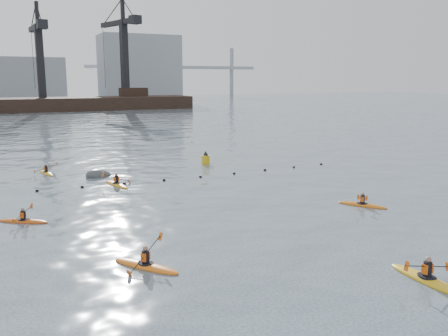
{
  "coord_description": "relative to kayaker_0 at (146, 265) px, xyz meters",
  "views": [
    {
      "loc": [
        -10.02,
        -11.45,
        7.65
      ],
      "look_at": [
        1.0,
        11.68,
        2.8
      ],
      "focal_mm": 38.0,
      "sensor_mm": 36.0,
      "label": 1
    }
  ],
  "objects": [
    {
      "name": "nav_buoy",
      "position": [
        11.72,
        20.98,
        0.31
      ],
      "size": [
        0.74,
        0.74,
        1.35
      ],
      "color": "#B88C12",
      "rests_on": "ground"
    },
    {
      "name": "float_line",
      "position": [
        4.51,
        15.99,
        -0.07
      ],
      "size": [
        33.24,
        0.73,
        0.24
      ],
      "color": "black",
      "rests_on": "ground"
    },
    {
      "name": "skyline",
      "position": [
        7.24,
        143.73,
        9.15
      ],
      "size": [
        141.0,
        28.0,
        22.0
      ],
      "color": "gray",
      "rests_on": "ground"
    },
    {
      "name": "kayaker_2",
      "position": [
        -4.21,
        8.92,
        -0.01
      ],
      "size": [
        2.69,
        2.03,
        0.92
      ],
      "rotation": [
        0.0,
        0.0,
        0.99
      ],
      "color": "#BF4A12",
      "rests_on": "ground"
    },
    {
      "name": "kayaker_0",
      "position": [
        0.0,
        0.0,
        0.0
      ],
      "size": [
        2.43,
        3.04,
        1.31
      ],
      "rotation": [
        0.0,
        0.0,
        0.62
      ],
      "color": "orange",
      "rests_on": "ground"
    },
    {
      "name": "mooring_buoy",
      "position": [
        1.88,
        19.61,
        -0.1
      ],
      "size": [
        2.75,
        2.07,
        1.58
      ],
      "primitive_type": "ellipsoid",
      "rotation": [
        0.0,
        0.21,
        0.33
      ],
      "color": "#414346",
      "rests_on": "ground"
    },
    {
      "name": "kayaker_4",
      "position": [
        14.65,
        3.62,
        -0.01
      ],
      "size": [
        2.16,
        2.85,
        1.03
      ],
      "rotation": [
        0.0,
        0.0,
        3.72
      ],
      "color": "#CC6613",
      "rests_on": "ground"
    },
    {
      "name": "kayaker_5",
      "position": [
        -1.81,
        22.54,
        -0.01
      ],
      "size": [
        1.93,
        2.93,
        0.97
      ],
      "rotation": [
        0.0,
        0.0,
        0.23
      ],
      "color": "gold",
      "rests_on": "ground"
    },
    {
      "name": "kayaker_3",
      "position": [
        2.4,
        15.74,
        -0.0
      ],
      "size": [
        2.18,
        3.27,
        1.22
      ],
      "rotation": [
        0.0,
        0.0,
        0.25
      ],
      "color": "orange",
      "rests_on": "ground"
    },
    {
      "name": "ground",
      "position": [
        5.01,
        -6.54,
        -0.1
      ],
      "size": [
        400.0,
        400.0,
        0.0
      ],
      "primitive_type": "plane",
      "color": "#374350",
      "rests_on": "ground"
    },
    {
      "name": "kayaker_1",
      "position": [
        9.34,
        -5.96,
        0.01
      ],
      "size": [
        2.38,
        3.53,
        1.15
      ],
      "rotation": [
        0.0,
        0.0,
        0.01
      ],
      "color": "gold",
      "rests_on": "ground"
    },
    {
      "name": "barge_pier",
      "position": [
        4.79,
        103.45,
        1.79
      ],
      "size": [
        72.0,
        19.3,
        29.5
      ],
      "color": "black",
      "rests_on": "ground"
    }
  ]
}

